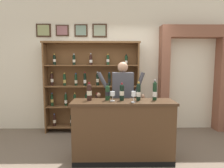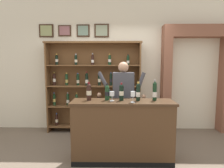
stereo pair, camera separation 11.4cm
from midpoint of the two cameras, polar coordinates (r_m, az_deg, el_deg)
The scene contains 13 objects.
ground_plane at distance 3.44m, azimuth 1.03°, elevation -21.64°, with size 14.00×14.00×0.02m, color #6B5B4C.
back_wall at distance 4.68m, azimuth 1.08°, elevation 5.43°, with size 12.00×0.19×3.06m.
wine_shelf at distance 4.48m, azimuth -4.68°, elevation -0.37°, with size 2.17×0.31×2.07m.
archway_doorway at distance 4.93m, azimuth 23.73°, elevation 3.00°, with size 1.55×0.45×2.44m.
tasting_counter at distance 3.23m, azimuth 4.15°, elevation -13.69°, with size 1.64×0.49×0.99m.
shopkeeper at distance 3.62m, azimuth 4.21°, elevation -3.36°, with size 0.91×0.22×1.62m.
tasting_bottle_brunello at distance 3.14m, azimuth -5.81°, elevation -2.23°, with size 0.08×0.08×0.30m.
tasting_bottle_riserva at distance 3.13m, azimuth -0.42°, elevation -2.41°, with size 0.07×0.07×0.28m.
tasting_bottle_vin_santo at distance 3.12m, azimuth 3.85°, elevation -2.36°, with size 0.07×0.07×0.29m.
tasting_bottle_bianco at distance 3.14m, azimuth 8.79°, elevation -2.26°, with size 0.07×0.07×0.31m.
tasting_bottle_super_tuscan at distance 3.21m, azimuth 13.52°, elevation -2.08°, with size 0.07×0.07×0.34m.
wine_glass_center at distance 2.98m, azimuth 7.29°, elevation -3.13°, with size 0.07×0.07×0.17m.
wine_glass_left at distance 3.07m, azimuth 1.09°, elevation -3.08°, with size 0.08×0.08×0.15m.
Camera 2 is at (0.06, -3.04, 1.60)m, focal length 30.90 mm.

